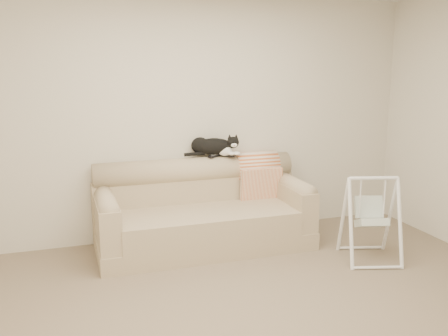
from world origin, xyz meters
name	(u,v)px	position (x,y,z in m)	size (l,w,h in m)	color
ground_plane	(263,316)	(0.00, 0.00, 0.00)	(5.00, 5.00, 0.00)	brown
room_shell	(266,117)	(0.00, 0.00, 1.53)	(5.04, 4.04, 2.60)	beige
sofa	(202,213)	(-0.02, 1.62, 0.35)	(2.20, 0.93, 0.90)	tan
remote_a	(215,156)	(0.20, 1.86, 0.91)	(0.18, 0.14, 0.03)	black
remote_b	(228,155)	(0.35, 1.83, 0.91)	(0.15, 0.16, 0.02)	black
tuxedo_cat	(214,146)	(0.19, 1.87, 1.01)	(0.61, 0.34, 0.24)	black
throw_blanket	(256,169)	(0.68, 1.84, 0.72)	(0.47, 0.38, 0.58)	#C65822
baby_swing	(371,218)	(1.43, 0.73, 0.42)	(0.64, 0.66, 0.84)	white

